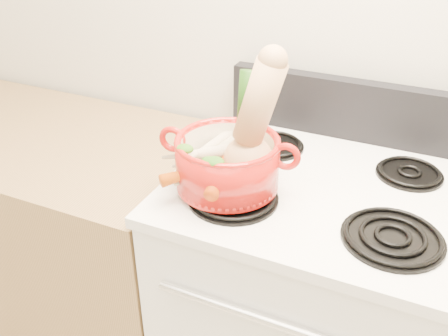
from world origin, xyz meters
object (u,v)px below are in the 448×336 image
at_px(squash, 257,123).
at_px(leek, 244,123).
at_px(dutch_oven, 227,163).
at_px(stove_body, 309,320).

distance_m(squash, leek, 0.05).
bearing_deg(squash, leek, 147.71).
relative_size(dutch_oven, leek, 0.94).
bearing_deg(stove_body, dutch_oven, -149.73).
bearing_deg(leek, stove_body, 28.24).
relative_size(stove_body, leek, 3.39).
bearing_deg(squash, stove_body, 35.45).
bearing_deg(stove_body, squash, -142.25).
relative_size(squash, leek, 1.14).
xyz_separation_m(stove_body, dutch_oven, (-0.22, -0.13, 0.57)).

